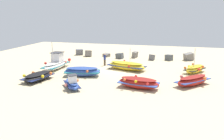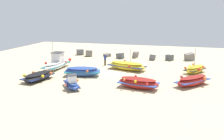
{
  "view_description": "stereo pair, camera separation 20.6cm",
  "coord_description": "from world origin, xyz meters",
  "px_view_note": "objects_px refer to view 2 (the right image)",
  "views": [
    {
      "loc": [
        7.34,
        -28.39,
        7.16
      ],
      "look_at": [
        0.52,
        -3.3,
        0.9
      ],
      "focal_mm": 39.0,
      "sensor_mm": 36.0,
      "label": 1
    },
    {
      "loc": [
        7.54,
        -28.34,
        7.16
      ],
      "look_at": [
        0.52,
        -3.3,
        0.9
      ],
      "focal_mm": 39.0,
      "sensor_mm": 36.0,
      "label": 2
    }
  ],
  "objects_px": {
    "fishing_boat_6": "(193,81)",
    "person_walking": "(105,59)",
    "fishing_boat_2": "(127,66)",
    "fishing_boat_4": "(195,69)",
    "fishing_boat_5": "(72,83)",
    "mooring_buoy_0": "(70,60)",
    "fishing_boat_7": "(82,71)",
    "fishing_boat_3": "(56,63)",
    "fishing_boat_0": "(138,83)",
    "fishing_boat_1": "(38,76)"
  },
  "relations": [
    {
      "from": "fishing_boat_1",
      "to": "fishing_boat_3",
      "type": "distance_m",
      "value": 5.64
    },
    {
      "from": "fishing_boat_4",
      "to": "mooring_buoy_0",
      "type": "xyz_separation_m",
      "value": [
        -17.2,
        1.84,
        -0.11
      ]
    },
    {
      "from": "fishing_boat_3",
      "to": "fishing_boat_4",
      "type": "distance_m",
      "value": 17.24
    },
    {
      "from": "mooring_buoy_0",
      "to": "fishing_boat_6",
      "type": "bearing_deg",
      "value": -23.6
    },
    {
      "from": "fishing_boat_1",
      "to": "mooring_buoy_0",
      "type": "xyz_separation_m",
      "value": [
        -0.93,
        9.81,
        -0.08
      ]
    },
    {
      "from": "fishing_boat_0",
      "to": "fishing_boat_5",
      "type": "distance_m",
      "value": 6.37
    },
    {
      "from": "fishing_boat_2",
      "to": "fishing_boat_4",
      "type": "distance_m",
      "value": 8.23
    },
    {
      "from": "fishing_boat_5",
      "to": "fishing_boat_4",
      "type": "bearing_deg",
      "value": 92.28
    },
    {
      "from": "mooring_buoy_0",
      "to": "fishing_boat_0",
      "type": "bearing_deg",
      "value": -39.55
    },
    {
      "from": "fishing_boat_1",
      "to": "fishing_boat_7",
      "type": "height_order",
      "value": "fishing_boat_7"
    },
    {
      "from": "fishing_boat_3",
      "to": "fishing_boat_7",
      "type": "distance_m",
      "value": 5.35
    },
    {
      "from": "fishing_boat_6",
      "to": "person_walking",
      "type": "relative_size",
      "value": 2.44
    },
    {
      "from": "fishing_boat_6",
      "to": "mooring_buoy_0",
      "type": "distance_m",
      "value": 18.24
    },
    {
      "from": "fishing_boat_0",
      "to": "fishing_boat_7",
      "type": "xyz_separation_m",
      "value": [
        -6.88,
        2.76,
        0.0
      ]
    },
    {
      "from": "fishing_boat_6",
      "to": "fishing_boat_2",
      "type": "bearing_deg",
      "value": 98.99
    },
    {
      "from": "fishing_boat_1",
      "to": "fishing_boat_7",
      "type": "relative_size",
      "value": 0.92
    },
    {
      "from": "fishing_boat_6",
      "to": "person_walking",
      "type": "height_order",
      "value": "person_walking"
    },
    {
      "from": "fishing_boat_2",
      "to": "fishing_boat_6",
      "type": "relative_size",
      "value": 1.31
    },
    {
      "from": "fishing_boat_5",
      "to": "fishing_boat_1",
      "type": "bearing_deg",
      "value": -144.25
    },
    {
      "from": "fishing_boat_5",
      "to": "person_walking",
      "type": "distance_m",
      "value": 10.48
    },
    {
      "from": "fishing_boat_0",
      "to": "fishing_boat_5",
      "type": "height_order",
      "value": "fishing_boat_5"
    },
    {
      "from": "fishing_boat_3",
      "to": "fishing_boat_7",
      "type": "xyz_separation_m",
      "value": [
        4.65,
        -2.64,
        -0.12
      ]
    },
    {
      "from": "fishing_boat_3",
      "to": "fishing_boat_5",
      "type": "bearing_deg",
      "value": -141.95
    },
    {
      "from": "fishing_boat_2",
      "to": "person_walking",
      "type": "relative_size",
      "value": 3.18
    },
    {
      "from": "fishing_boat_0",
      "to": "mooring_buoy_0",
      "type": "xyz_separation_m",
      "value": [
        -11.67,
        9.63,
        -0.18
      ]
    },
    {
      "from": "fishing_boat_3",
      "to": "fishing_boat_5",
      "type": "xyz_separation_m",
      "value": [
        5.37,
        -7.04,
        -0.22
      ]
    },
    {
      "from": "fishing_boat_5",
      "to": "mooring_buoy_0",
      "type": "distance_m",
      "value": 12.54
    },
    {
      "from": "fishing_boat_2",
      "to": "fishing_boat_6",
      "type": "distance_m",
      "value": 9.11
    },
    {
      "from": "person_walking",
      "to": "fishing_boat_3",
      "type": "bearing_deg",
      "value": -102.93
    },
    {
      "from": "fishing_boat_0",
      "to": "fishing_boat_2",
      "type": "height_order",
      "value": "fishing_boat_2"
    },
    {
      "from": "fishing_boat_4",
      "to": "fishing_boat_6",
      "type": "height_order",
      "value": "fishing_boat_4"
    },
    {
      "from": "fishing_boat_0",
      "to": "fishing_boat_5",
      "type": "bearing_deg",
      "value": 24.2
    },
    {
      "from": "person_walking",
      "to": "mooring_buoy_0",
      "type": "height_order",
      "value": "person_walking"
    },
    {
      "from": "fishing_boat_1",
      "to": "fishing_boat_6",
      "type": "bearing_deg",
      "value": 108.16
    },
    {
      "from": "fishing_boat_0",
      "to": "fishing_boat_4",
      "type": "xyz_separation_m",
      "value": [
        5.54,
        7.79,
        -0.08
      ]
    },
    {
      "from": "person_walking",
      "to": "fishing_boat_6",
      "type": "bearing_deg",
      "value": 14.62
    },
    {
      "from": "fishing_boat_1",
      "to": "fishing_boat_0",
      "type": "bearing_deg",
      "value": 100.07
    },
    {
      "from": "fishing_boat_4",
      "to": "fishing_boat_5",
      "type": "height_order",
      "value": "fishing_boat_4"
    },
    {
      "from": "fishing_boat_0",
      "to": "fishing_boat_2",
      "type": "relative_size",
      "value": 0.79
    },
    {
      "from": "fishing_boat_4",
      "to": "fishing_boat_7",
      "type": "bearing_deg",
      "value": 143.52
    },
    {
      "from": "person_walking",
      "to": "fishing_boat_4",
      "type": "bearing_deg",
      "value": 39.84
    },
    {
      "from": "fishing_boat_2",
      "to": "mooring_buoy_0",
      "type": "xyz_separation_m",
      "value": [
        -8.99,
        2.47,
        -0.16
      ]
    },
    {
      "from": "fishing_boat_4",
      "to": "fishing_boat_7",
      "type": "xyz_separation_m",
      "value": [
        -12.42,
        -5.03,
        0.08
      ]
    },
    {
      "from": "fishing_boat_0",
      "to": "fishing_boat_1",
      "type": "bearing_deg",
      "value": 10.3
    },
    {
      "from": "fishing_boat_6",
      "to": "fishing_boat_7",
      "type": "bearing_deg",
      "value": 128.94
    },
    {
      "from": "fishing_boat_4",
      "to": "person_walking",
      "type": "bearing_deg",
      "value": 116.3
    },
    {
      "from": "fishing_boat_5",
      "to": "person_walking",
      "type": "bearing_deg",
      "value": 142.83
    },
    {
      "from": "fishing_boat_3",
      "to": "fishing_boat_7",
      "type": "height_order",
      "value": "fishing_boat_3"
    },
    {
      "from": "fishing_boat_4",
      "to": "fishing_boat_7",
      "type": "height_order",
      "value": "fishing_boat_4"
    },
    {
      "from": "fishing_boat_6",
      "to": "person_walking",
      "type": "bearing_deg",
      "value": 100.63
    }
  ]
}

